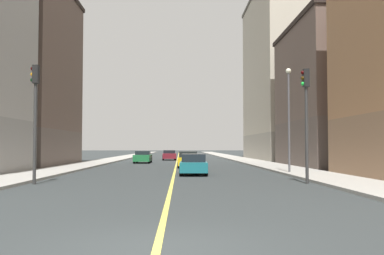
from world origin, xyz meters
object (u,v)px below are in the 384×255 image
object	(u,v)px
car_yellow	(188,160)
street_lamp_left_near	(289,109)
car_maroon	(169,155)
car_teal	(193,164)
building_right_midblock	(19,75)
building_left_mid	(340,95)
traffic_light_right_near	(35,107)
car_green	(143,157)
traffic_light_left_near	(306,109)
building_left_far	(286,76)

from	to	relation	value
car_yellow	street_lamp_left_near	bearing A→B (deg)	-55.21
car_maroon	car_teal	world-z (taller)	car_teal
building_right_midblock	car_teal	size ratio (longest dim) A/B	3.98
building_left_mid	traffic_light_right_near	bearing A→B (deg)	-141.23
traffic_light_right_near	car_green	xyz separation A→B (m)	(2.93, 27.22, -3.13)
car_teal	car_green	bearing A→B (deg)	104.02
building_right_midblock	car_teal	bearing A→B (deg)	-38.48
building_right_midblock	traffic_light_left_near	distance (m)	29.72
traffic_light_right_near	car_maroon	bearing A→B (deg)	81.54
car_maroon	car_green	distance (m)	10.74
traffic_light_right_near	traffic_light_left_near	bearing A→B (deg)	0.00
building_left_far	car_yellow	distance (m)	26.74
building_right_midblock	traffic_light_right_near	world-z (taller)	building_right_midblock
traffic_light_right_near	street_lamp_left_near	xyz separation A→B (m)	(14.38, 7.45, 0.59)
traffic_light_left_near	street_lamp_left_near	distance (m)	7.54
car_teal	traffic_light_left_near	bearing A→B (deg)	-52.44
building_left_far	car_teal	distance (m)	34.79
car_yellow	car_maroon	world-z (taller)	car_yellow
car_green	car_maroon	bearing A→B (deg)	75.63
building_left_mid	car_maroon	world-z (taller)	building_left_mid
car_green	street_lamp_left_near	bearing A→B (deg)	-59.92
building_left_far	street_lamp_left_near	distance (m)	31.37
building_left_mid	car_yellow	size ratio (longest dim) A/B	3.23
traffic_light_right_near	car_teal	bearing A→B (deg)	41.34
building_right_midblock	traffic_light_right_near	xyz separation A→B (m)	(8.19, -19.86, -4.84)
car_green	car_yellow	bearing A→B (deg)	-64.73
traffic_light_left_near	car_green	distance (m)	29.32
traffic_light_right_near	car_green	size ratio (longest dim) A/B	1.28
car_yellow	car_green	distance (m)	11.35
traffic_light_right_near	building_left_mid	bearing A→B (deg)	38.77
building_left_mid	building_right_midblock	xyz separation A→B (m)	(-29.77, 2.52, 2.15)
building_left_far	car_teal	xyz separation A→B (m)	(-13.61, -30.12, -10.83)
building_left_mid	traffic_light_right_near	distance (m)	27.82
street_lamp_left_near	car_green	distance (m)	23.16
building_left_mid	car_yellow	world-z (taller)	building_left_mid
car_yellow	car_teal	bearing A→B (deg)	-88.85
building_left_far	traffic_light_right_near	size ratio (longest dim) A/B	3.94
building_left_far	car_yellow	world-z (taller)	building_left_far
building_left_mid	car_green	size ratio (longest dim) A/B	3.17
building_left_far	traffic_light_right_near	world-z (taller)	building_left_far
car_maroon	car_teal	distance (m)	30.71
building_left_mid	building_right_midblock	distance (m)	29.95
building_left_mid	car_maroon	xyz separation A→B (m)	(-15.99, 20.29, -5.82)
building_left_mid	building_left_far	xyz separation A→B (m)	(-0.00, 19.80, 5.02)
street_lamp_left_near	car_teal	world-z (taller)	street_lamp_left_near
traffic_light_left_near	car_maroon	xyz separation A→B (m)	(-7.77, 37.63, -3.06)
building_left_mid	traffic_light_left_near	xyz separation A→B (m)	(-8.22, -17.34, -2.76)
street_lamp_left_near	car_green	size ratio (longest dim) A/B	1.52
building_left_far	traffic_light_right_near	xyz separation A→B (m)	(-21.59, -37.14, -7.71)
traffic_light_left_near	building_left_mid	bearing A→B (deg)	64.64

